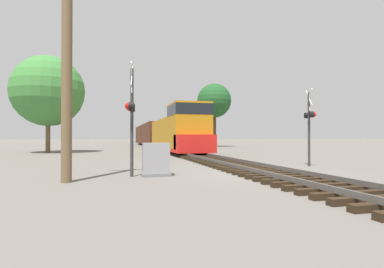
{
  "coord_description": "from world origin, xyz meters",
  "views": [
    {
      "loc": [
        -5.74,
        -11.17,
        1.48
      ],
      "look_at": [
        -1.66,
        4.63,
        1.64
      ],
      "focal_mm": 28.0,
      "sensor_mm": 36.0,
      "label": 1
    }
  ],
  "objects_px": {
    "utility_pole": "(67,39)",
    "tree_far_right": "(48,91)",
    "crossing_signal_near": "(131,111)",
    "crossing_signal_far": "(309,120)",
    "tree_mid_background": "(214,101)",
    "relay_cabinet": "(156,160)",
    "freight_train": "(156,134)"
  },
  "relations": [
    {
      "from": "freight_train",
      "to": "crossing_signal_near",
      "type": "height_order",
      "value": "crossing_signal_near"
    },
    {
      "from": "tree_far_right",
      "to": "crossing_signal_far",
      "type": "bearing_deg",
      "value": -48.08
    },
    {
      "from": "crossing_signal_near",
      "to": "relay_cabinet",
      "type": "distance_m",
      "value": 2.07
    },
    {
      "from": "freight_train",
      "to": "relay_cabinet",
      "type": "height_order",
      "value": "freight_train"
    },
    {
      "from": "tree_mid_background",
      "to": "crossing_signal_near",
      "type": "bearing_deg",
      "value": -113.87
    },
    {
      "from": "utility_pole",
      "to": "tree_mid_background",
      "type": "bearing_deg",
      "value": 63.69
    },
    {
      "from": "relay_cabinet",
      "to": "utility_pole",
      "type": "relative_size",
      "value": 0.14
    },
    {
      "from": "utility_pole",
      "to": "tree_far_right",
      "type": "xyz_separation_m",
      "value": [
        -4.57,
        20.18,
        1.12
      ]
    },
    {
      "from": "crossing_signal_near",
      "to": "relay_cabinet",
      "type": "relative_size",
      "value": 3.37
    },
    {
      "from": "freight_train",
      "to": "utility_pole",
      "type": "distance_m",
      "value": 33.0
    },
    {
      "from": "tree_mid_background",
      "to": "tree_far_right",
      "type": "bearing_deg",
      "value": -148.87
    },
    {
      "from": "crossing_signal_far",
      "to": "tree_mid_background",
      "type": "xyz_separation_m",
      "value": [
        5.08,
        29.98,
        4.61
      ]
    },
    {
      "from": "tree_mid_background",
      "to": "freight_train",
      "type": "bearing_deg",
      "value": -175.82
    },
    {
      "from": "crossing_signal_far",
      "to": "relay_cabinet",
      "type": "bearing_deg",
      "value": 119.42
    },
    {
      "from": "freight_train",
      "to": "crossing_signal_near",
      "type": "relative_size",
      "value": 10.69
    },
    {
      "from": "freight_train",
      "to": "crossing_signal_far",
      "type": "relative_size",
      "value": 11.55
    },
    {
      "from": "crossing_signal_near",
      "to": "tree_mid_background",
      "type": "relative_size",
      "value": 0.44
    },
    {
      "from": "crossing_signal_near",
      "to": "tree_mid_background",
      "type": "xyz_separation_m",
      "value": [
        14.07,
        31.78,
        4.51
      ]
    },
    {
      "from": "crossing_signal_near",
      "to": "utility_pole",
      "type": "height_order",
      "value": "utility_pole"
    },
    {
      "from": "utility_pole",
      "to": "relay_cabinet",
      "type": "bearing_deg",
      "value": 16.08
    },
    {
      "from": "crossing_signal_far",
      "to": "tree_far_right",
      "type": "bearing_deg",
      "value": 58.33
    },
    {
      "from": "relay_cabinet",
      "to": "utility_pole",
      "type": "distance_m",
      "value": 5.14
    },
    {
      "from": "tree_far_right",
      "to": "tree_mid_background",
      "type": "xyz_separation_m",
      "value": [
        20.75,
        12.53,
        1.17
      ]
    },
    {
      "from": "freight_train",
      "to": "crossing_signal_far",
      "type": "distance_m",
      "value": 29.58
    },
    {
      "from": "tree_mid_background",
      "to": "relay_cabinet",
      "type": "bearing_deg",
      "value": -112.43
    },
    {
      "from": "tree_far_right",
      "to": "crossing_signal_near",
      "type": "bearing_deg",
      "value": -70.86
    },
    {
      "from": "relay_cabinet",
      "to": "crossing_signal_far",
      "type": "bearing_deg",
      "value": 13.01
    },
    {
      "from": "freight_train",
      "to": "relay_cabinet",
      "type": "xyz_separation_m",
      "value": [
        -4.23,
        -31.19,
        -1.23
      ]
    },
    {
      "from": "crossing_signal_far",
      "to": "tree_mid_background",
      "type": "relative_size",
      "value": 0.41
    },
    {
      "from": "crossing_signal_near",
      "to": "crossing_signal_far",
      "type": "relative_size",
      "value": 1.08
    },
    {
      "from": "relay_cabinet",
      "to": "tree_mid_background",
      "type": "xyz_separation_m",
      "value": [
        13.14,
        31.84,
        6.36
      ]
    },
    {
      "from": "crossing_signal_far",
      "to": "utility_pole",
      "type": "relative_size",
      "value": 0.43
    }
  ]
}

